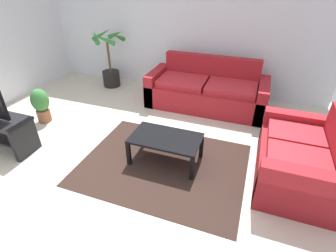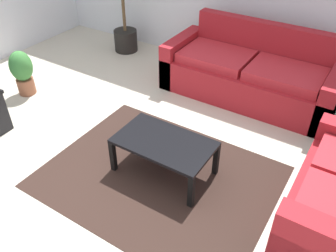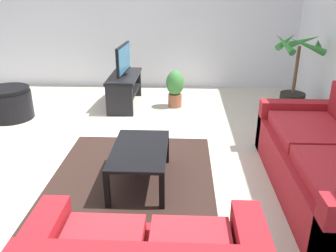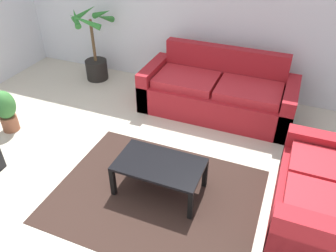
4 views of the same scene
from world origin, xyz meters
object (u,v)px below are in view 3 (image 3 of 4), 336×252
at_px(couch_main, 331,167).
at_px(tv_stand, 125,86).
at_px(potted_palm, 294,84).
at_px(ottoman, 9,103).
at_px(coffee_table, 140,153).
at_px(tv, 123,59).
at_px(potted_plant_small, 175,87).

distance_m(couch_main, tv_stand, 3.50).
xyz_separation_m(potted_palm, ottoman, (0.35, -4.27, -0.25)).
xyz_separation_m(couch_main, coffee_table, (-0.15, -1.83, 0.03)).
bearing_deg(tv_stand, ottoman, -66.92).
height_order(tv, potted_palm, potted_palm).
height_order(coffee_table, potted_palm, potted_palm).
height_order(potted_palm, ottoman, potted_palm).
bearing_deg(potted_plant_small, coffee_table, -6.85).
xyz_separation_m(couch_main, tv_stand, (-2.58, -2.37, 0.03)).
relative_size(tv, potted_palm, 0.64).
xyz_separation_m(couch_main, tv, (-2.58, -2.37, 0.47)).
distance_m(tv, potted_palm, 2.67).
relative_size(couch_main, potted_plant_small, 3.62).
xyz_separation_m(tv, potted_palm, (0.34, 2.63, -0.28)).
bearing_deg(ottoman, tv, 113.04).
distance_m(coffee_table, potted_palm, 2.96).
distance_m(tv, ottoman, 1.85).
bearing_deg(tv, potted_palm, 82.66).
distance_m(tv_stand, coffee_table, 2.49).
distance_m(couch_main, potted_palm, 2.26).
bearing_deg(ottoman, coffee_table, 51.37).
relative_size(couch_main, tv_stand, 1.99).
height_order(couch_main, ottoman, couch_main).
bearing_deg(tv, potted_plant_small, 86.82).
distance_m(coffee_table, ottoman, 2.79).
distance_m(tv, potted_plant_small, 0.94).
bearing_deg(coffee_table, ottoman, -128.63).
height_order(tv_stand, coffee_table, tv_stand).
bearing_deg(coffee_table, couch_main, 85.41).
bearing_deg(tv_stand, potted_palm, 82.66).
distance_m(tv_stand, potted_plant_small, 0.83).
bearing_deg(ottoman, tv_stand, 113.08).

